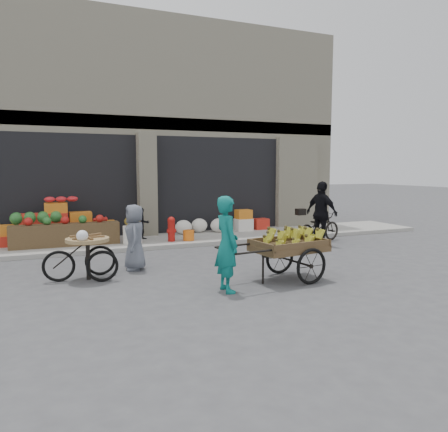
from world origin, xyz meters
name	(u,v)px	position (x,y,z in m)	size (l,w,h in m)	color
ground	(203,274)	(0.00, 0.00, 0.00)	(80.00, 80.00, 0.00)	#424244
sidewalk	(155,241)	(0.00, 4.10, 0.06)	(18.00, 2.20, 0.12)	gray
building	(127,136)	(0.00, 8.03, 3.37)	(14.00, 6.45, 7.00)	beige
fruit_display	(64,224)	(-2.48, 4.38, 0.67)	(3.10, 1.12, 1.24)	red
pineapple_bin	(132,235)	(-0.75, 3.60, 0.37)	(0.52, 0.52, 0.50)	silver
fire_hydrant	(171,228)	(0.35, 3.55, 0.50)	(0.22, 0.22, 0.71)	#A5140F
orange_bucket	(189,235)	(0.85, 3.50, 0.27)	(0.32, 0.32, 0.30)	orange
right_bay_goods	(228,223)	(2.61, 4.70, 0.41)	(3.35, 0.60, 0.70)	silver
seated_person	(142,224)	(-0.35, 4.20, 0.58)	(0.45, 0.35, 0.93)	black
banana_cart	(287,244)	(1.36, -1.09, 0.72)	(2.46, 1.23, 0.99)	brown
vendor_woman	(227,244)	(-0.03, -1.36, 0.86)	(0.63, 0.41, 1.72)	#0E6C65
tricycle_cart	(87,251)	(-2.25, 0.49, 0.57)	(1.44, 0.89, 0.95)	#9E7F51
vendor_grey	(135,237)	(-1.21, 0.96, 0.71)	(0.70, 0.45, 1.43)	slate
bicycle	(319,227)	(4.57, 2.39, 0.45)	(0.60, 1.72, 0.90)	black
cyclist	(322,213)	(4.37, 1.99, 0.92)	(1.07, 0.45, 1.83)	black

